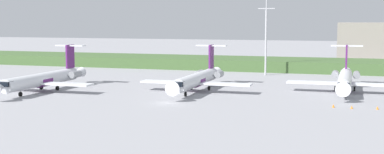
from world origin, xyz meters
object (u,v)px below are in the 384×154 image
regional_jet_third (345,79)px  antenna_mast (266,33)px  regional_jet_second (198,79)px  regional_jet_nearest (44,79)px  safety_cone_rear_marker (377,108)px  safety_cone_front_marker (333,106)px  safety_cone_mid_marker (352,107)px

regional_jet_third → antenna_mast: size_ratio=1.16×
regional_jet_second → regional_jet_third: (28.76, 7.84, 0.00)m
antenna_mast → regional_jet_nearest: bearing=-130.8°
safety_cone_rear_marker → regional_jet_third: bearing=105.4°
regional_jet_nearest → safety_cone_front_marker: (57.34, -3.11, -2.26)m
regional_jet_nearest → antenna_mast: 58.93m
safety_cone_front_marker → antenna_mast: bearing=112.1°
antenna_mast → safety_cone_front_marker: antenna_mast is taller
regional_jet_third → safety_cone_front_marker: bearing=-93.9°
safety_cone_mid_marker → regional_jet_second: bearing=156.9°
regional_jet_nearest → regional_jet_second: 31.41m
regional_jet_second → safety_cone_rear_marker: (34.31, -12.36, -2.26)m
regional_jet_second → regional_jet_third: bearing=15.2°
antenna_mast → safety_cone_rear_marker: size_ratio=48.49×
regional_jet_third → safety_cone_mid_marker: regional_jet_third is taller
safety_cone_mid_marker → safety_cone_front_marker: bearing=172.3°
antenna_mast → safety_cone_mid_marker: 53.60m
regional_jet_third → safety_cone_rear_marker: bearing=-74.6°
safety_cone_front_marker → regional_jet_third: bearing=86.1°
regional_jet_third → antenna_mast: antenna_mast is taller
safety_cone_front_marker → safety_cone_mid_marker: bearing=-7.7°
antenna_mast → regional_jet_second: bearing=-103.3°
regional_jet_third → safety_cone_mid_marker: 20.95m
regional_jet_third → safety_cone_front_marker: 20.55m
regional_jet_nearest → regional_jet_second: bearing=17.5°
regional_jet_third → safety_cone_rear_marker: (5.55, -20.20, -2.26)m
regional_jet_nearest → antenna_mast: bearing=49.2°
regional_jet_second → safety_cone_mid_marker: regional_jet_second is taller
regional_jet_third → antenna_mast: 34.88m
regional_jet_nearest → regional_jet_third: same height
safety_cone_front_marker → safety_cone_mid_marker: same height
regional_jet_nearest → safety_cone_mid_marker: 60.42m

